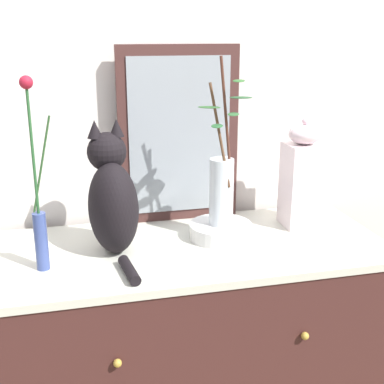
# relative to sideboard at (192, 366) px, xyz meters

# --- Properties ---
(wall_back) EXTENTS (4.40, 0.08, 2.60)m
(wall_back) POSITION_rel_sideboard_xyz_m (0.00, 0.35, 0.84)
(wall_back) COLOR silver
(wall_back) RESTS_ON ground_plane
(sideboard) EXTENTS (1.26, 0.57, 0.93)m
(sideboard) POSITION_rel_sideboard_xyz_m (0.00, 0.00, 0.00)
(sideboard) COLOR #40201E
(sideboard) RESTS_ON ground_plane
(mirror_leaning) EXTENTS (0.43, 0.03, 0.62)m
(mirror_leaning) POSITION_rel_sideboard_xyz_m (0.01, 0.25, 0.77)
(mirror_leaning) COLOR #432622
(mirror_leaning) RESTS_ON sideboard
(cat_sitting) EXTENTS (0.18, 0.37, 0.41)m
(cat_sitting) POSITION_rel_sideboard_xyz_m (-0.25, 0.02, 0.63)
(cat_sitting) COLOR black
(cat_sitting) RESTS_ON sideboard
(vase_slim_green) EXTENTS (0.07, 0.04, 0.55)m
(vase_slim_green) POSITION_rel_sideboard_xyz_m (-0.46, -0.07, 0.64)
(vase_slim_green) COLOR #394B88
(vase_slim_green) RESTS_ON sideboard
(bowl_porcelain) EXTENTS (0.21, 0.21, 0.05)m
(bowl_porcelain) POSITION_rel_sideboard_xyz_m (0.11, 0.04, 0.49)
(bowl_porcelain) COLOR white
(bowl_porcelain) RESTS_ON sideboard
(vase_glass_clear) EXTENTS (0.17, 0.15, 0.54)m
(vase_glass_clear) POSITION_rel_sideboard_xyz_m (0.11, 0.04, 0.64)
(vase_glass_clear) COLOR silver
(vase_glass_clear) RESTS_ON bowl_porcelain
(jar_lidded_porcelain) EXTENTS (0.12, 0.12, 0.38)m
(jar_lidded_porcelain) POSITION_rel_sideboard_xyz_m (0.42, 0.09, 0.64)
(jar_lidded_porcelain) COLOR silver
(jar_lidded_porcelain) RESTS_ON sideboard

